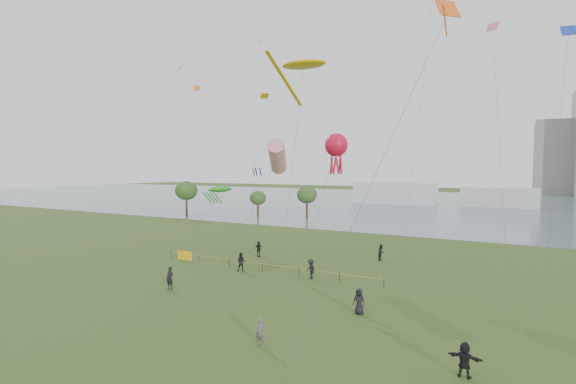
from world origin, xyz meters
The scene contains 21 objects.
ground_plane centered at (0.00, 0.00, 0.00)m, with size 400.00×400.00×0.00m, color #243D13.
lake centered at (0.00, 100.00, 0.02)m, with size 400.00×120.00×0.08m, color slate.
building_low centered at (32.00, 168.00, 14.00)m, with size 16.00×18.00×28.00m, color gray.
pavilion_left centered at (-12.00, 95.00, 3.00)m, with size 22.00×8.00×6.00m, color silver.
pavilion_right centered at (14.00, 98.00, 2.50)m, with size 18.00×7.00×5.00m, color silver.
trees centered at (-32.60, 48.63, 4.81)m, with size 28.22×13.17×7.30m.
fence centered at (-10.21, 12.32, 0.55)m, with size 24.07×0.07×1.05m.
kite_flyer centered at (4.87, -2.25, 0.81)m, with size 0.59×0.39×1.61m, color #515358.
spectator_a centered at (-5.89, 11.31, 0.93)m, with size 0.90×0.70×1.85m, color black.
spectator_b centered at (1.24, 12.09, 0.91)m, with size 1.17×0.67×1.81m, color black.
spectator_c centered at (-8.04, 17.80, 0.90)m, with size 1.05×0.44×1.80m, color black.
spectator_d centered at (8.08, 5.40, 0.89)m, with size 0.87×0.57×1.78m, color black.
spectator_e centered at (15.40, -0.52, 0.86)m, with size 1.60×0.51×1.73m, color black.
spectator_f centered at (-7.64, 3.51, 0.95)m, with size 0.69×0.45×1.90m, color black.
spectator_g centered at (4.75, 22.61, 0.88)m, with size 0.86×0.67×1.76m, color black.
kite_stingray centered at (-2.78, 18.55, 21.03)m, with size 5.02×10.05×21.51m.
kite_windsock centered at (-5.06, 16.93, 11.28)m, with size 6.80×5.13×13.19m.
kite_creature centered at (-15.54, 20.49, 7.37)m, with size 2.23×9.60×7.80m.
kite_octopus centered at (1.68, 16.91, 12.30)m, with size 2.31×7.51×13.52m.
kite_delta centered at (13.22, 4.20, 18.33)m, with size 6.28×11.07×20.13m.
small_kites centered at (-0.38, 18.65, 23.91)m, with size 40.84×14.15×10.82m.
Camera 1 is at (17.25, -21.78, 10.10)m, focal length 26.00 mm.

